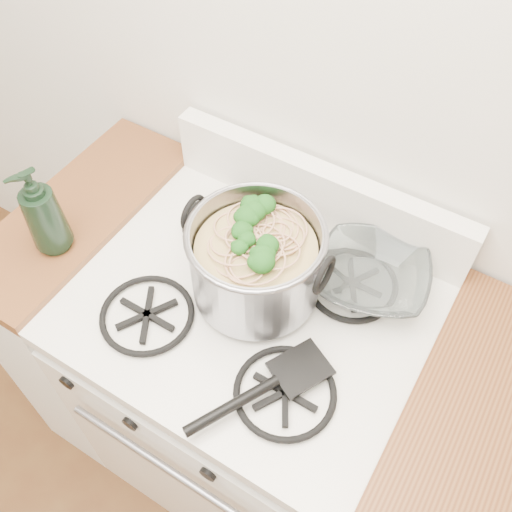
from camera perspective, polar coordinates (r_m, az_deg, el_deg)
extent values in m
plane|color=silver|center=(1.15, 8.74, 20.24)|extent=(3.60, 0.00, 3.60)
cube|color=white|center=(1.69, -0.36, -13.81)|extent=(0.76, 0.65, 0.81)
cube|color=white|center=(1.27, -0.46, -5.13)|extent=(0.76, 0.65, 0.04)
cube|color=black|center=(1.60, -6.74, -22.29)|extent=(0.58, 0.02, 0.46)
cube|color=black|center=(1.25, -0.47, -4.34)|extent=(0.60, 0.56, 0.02)
cylinder|color=black|center=(1.36, -18.14, -11.65)|extent=(0.04, 0.03, 0.04)
cylinder|color=black|center=(1.29, -12.22, -15.75)|extent=(0.04, 0.03, 0.04)
cylinder|color=black|center=(1.23, -4.57, -20.57)|extent=(0.04, 0.03, 0.04)
cube|color=silver|center=(1.84, -13.93, -5.44)|extent=(0.25, 0.65, 0.88)
cube|color=#562C15|center=(1.48, -17.33, 4.13)|extent=(0.25, 0.65, 0.04)
cylinder|color=#95959D|center=(1.18, 0.00, -0.54)|extent=(0.27, 0.27, 0.18)
torus|color=#95959D|center=(1.11, 0.00, 2.18)|extent=(0.29, 0.29, 0.01)
torus|color=black|center=(1.19, -6.28, 4.30)|extent=(0.01, 0.08, 0.08)
torus|color=black|center=(1.09, 6.84, -1.92)|extent=(0.01, 0.08, 0.08)
cylinder|color=#A3884D|center=(1.19, 0.00, -1.18)|extent=(0.25, 0.25, 0.14)
sphere|color=#184C14|center=(1.13, 0.00, 1.47)|extent=(0.04, 0.04, 0.04)
sphere|color=#184C14|center=(1.13, 0.00, 1.47)|extent=(0.04, 0.04, 0.04)
sphere|color=#184C14|center=(1.13, 0.00, 1.47)|extent=(0.04, 0.04, 0.04)
sphere|color=#184C14|center=(1.13, 0.00, 1.47)|extent=(0.04, 0.04, 0.04)
sphere|color=#184C14|center=(1.13, 0.00, 1.47)|extent=(0.04, 0.04, 0.04)
sphere|color=#184C14|center=(1.13, 0.00, 1.47)|extent=(0.04, 0.04, 0.04)
sphere|color=#184C14|center=(1.13, 0.00, 1.47)|extent=(0.04, 0.04, 0.04)
sphere|color=#184C14|center=(1.13, 0.00, 1.47)|extent=(0.04, 0.04, 0.04)
sphere|color=#184C14|center=(1.13, 0.00, 1.47)|extent=(0.04, 0.04, 0.04)
sphere|color=#184C14|center=(1.13, 0.00, 1.47)|extent=(0.04, 0.04, 0.04)
imported|color=white|center=(1.27, 11.49, -2.34)|extent=(0.12, 0.12, 0.02)
imported|color=black|center=(1.32, -20.63, 4.26)|extent=(0.12, 0.12, 0.23)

